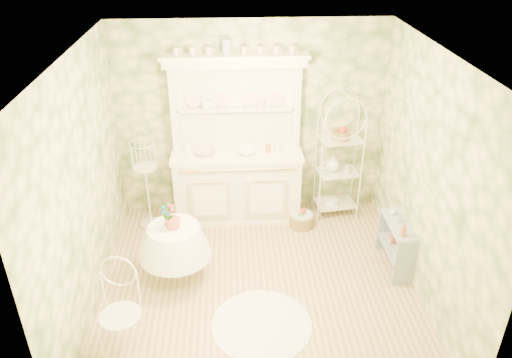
{
  "coord_description": "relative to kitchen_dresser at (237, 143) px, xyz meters",
  "views": [
    {
      "loc": [
        -0.29,
        -4.51,
        3.89
      ],
      "look_at": [
        0.0,
        0.5,
        1.15
      ],
      "focal_mm": 35.0,
      "sensor_mm": 36.0,
      "label": 1
    }
  ],
  "objects": [
    {
      "name": "birdcage_stand",
      "position": [
        -1.21,
        -0.17,
        -0.43
      ],
      "size": [
        0.35,
        0.35,
        1.42
      ],
      "primitive_type": "cube",
      "rotation": [
        0.0,
        0.0,
        0.03
      ],
      "color": "white",
      "rests_on": "floor"
    },
    {
      "name": "round_table",
      "position": [
        -0.75,
        -1.31,
        -0.76
      ],
      "size": [
        0.84,
        0.84,
        0.78
      ],
      "primitive_type": "cylinder",
      "rotation": [
        0.0,
        0.0,
        0.21
      ],
      "color": "white",
      "rests_on": "floor"
    },
    {
      "name": "bowl_white",
      "position": [
        0.14,
        -0.06,
        -0.13
      ],
      "size": [
        0.33,
        0.33,
        0.08
      ],
      "primitive_type": "imported",
      "rotation": [
        0.0,
        0.0,
        -0.33
      ],
      "color": "white",
      "rests_on": "kitchen_dresser"
    },
    {
      "name": "cafe_chair",
      "position": [
        -1.18,
        -2.4,
        -0.75
      ],
      "size": [
        0.41,
        0.41,
        0.79
      ],
      "primitive_type": "cube",
      "rotation": [
        0.0,
        0.0,
        -0.15
      ],
      "color": "white",
      "rests_on": "floor"
    },
    {
      "name": "bottle_blue",
      "position": [
        1.88,
        -1.19,
        -0.49
      ],
      "size": [
        0.06,
        0.06,
        0.12
      ],
      "primitive_type": "imported",
      "rotation": [
        0.0,
        0.0,
        -0.2
      ],
      "color": "#7EA3C1",
      "rests_on": "side_shelf"
    },
    {
      "name": "floor",
      "position": [
        0.2,
        -1.52,
        -1.15
      ],
      "size": [
        3.6,
        3.6,
        0.0
      ],
      "primitive_type": "plane",
      "color": "tan",
      "rests_on": "ground"
    },
    {
      "name": "wall_back",
      "position": [
        0.2,
        0.28,
        0.21
      ],
      "size": [
        3.6,
        3.6,
        0.0
      ],
      "primitive_type": "plane",
      "color": "beige",
      "rests_on": "floor"
    },
    {
      "name": "floor_basket",
      "position": [
        0.87,
        -0.31,
        -1.04
      ],
      "size": [
        0.34,
        0.34,
        0.2
      ],
      "primitive_type": "cylinder",
      "rotation": [
        0.0,
        0.0,
        0.07
      ],
      "color": "olive",
      "rests_on": "floor"
    },
    {
      "name": "bowl_floral",
      "position": [
        -0.41,
        -0.04,
        -0.13
      ],
      "size": [
        0.29,
        0.29,
        0.07
      ],
      "primitive_type": "imported",
      "rotation": [
        0.0,
        0.0,
        0.07
      ],
      "color": "white",
      "rests_on": "kitchen_dresser"
    },
    {
      "name": "wall_front",
      "position": [
        0.2,
        -3.32,
        0.21
      ],
      "size": [
        3.6,
        3.6,
        0.0
      ],
      "primitive_type": "plane",
      "color": "beige",
      "rests_on": "floor"
    },
    {
      "name": "bottle_amber",
      "position": [
        1.84,
        -1.48,
        -0.46
      ],
      "size": [
        0.08,
        0.08,
        0.17
      ],
      "primitive_type": "imported",
      "rotation": [
        0.0,
        0.0,
        -0.16
      ],
      "color": "#AE5734",
      "rests_on": "side_shelf"
    },
    {
      "name": "ceiling",
      "position": [
        0.2,
        -1.52,
        1.56
      ],
      "size": [
        3.6,
        3.6,
        0.0
      ],
      "primitive_type": "plane",
      "color": "white",
      "rests_on": "floor"
    },
    {
      "name": "potted_geranium",
      "position": [
        -0.8,
        -1.33,
        -0.3
      ],
      "size": [
        0.19,
        0.15,
        0.31
      ],
      "primitive_type": "imported",
      "rotation": [
        0.0,
        0.0,
        -0.26
      ],
      "color": "#3F7238",
      "rests_on": "round_table"
    },
    {
      "name": "lace_rug",
      "position": [
        0.2,
        -2.14,
        -1.14
      ],
      "size": [
        1.14,
        1.14,
        0.01
      ],
      "primitive_type": "cylinder",
      "rotation": [
        0.0,
        0.0,
        -0.06
      ],
      "color": "white",
      "rests_on": "floor"
    },
    {
      "name": "bottle_glass",
      "position": [
        1.87,
        -1.02,
        -0.5
      ],
      "size": [
        0.07,
        0.07,
        0.09
      ],
      "primitive_type": "imported",
      "rotation": [
        0.0,
        0.0,
        -0.01
      ],
      "color": "silver",
      "rests_on": "side_shelf"
    },
    {
      "name": "side_shelf",
      "position": [
        1.88,
        -1.24,
        -0.85
      ],
      "size": [
        0.3,
        0.7,
        0.58
      ],
      "primitive_type": "cube",
      "rotation": [
        0.0,
        0.0,
        -0.07
      ],
      "color": "#8595A3",
      "rests_on": "floor"
    },
    {
      "name": "cup_right",
      "position": [
        0.33,
        0.14,
        0.47
      ],
      "size": [
        0.13,
        0.13,
        0.1
      ],
      "primitive_type": "imported",
      "rotation": [
        0.0,
        0.0,
        0.31
      ],
      "color": "white",
      "rests_on": "kitchen_dresser"
    },
    {
      "name": "wall_right",
      "position": [
        2.0,
        -1.52,
        0.21
      ],
      "size": [
        3.6,
        3.6,
        0.0
      ],
      "primitive_type": "plane",
      "color": "beige",
      "rests_on": "floor"
    },
    {
      "name": "cup_left",
      "position": [
        -0.38,
        0.16,
        0.47
      ],
      "size": [
        0.15,
        0.15,
        0.11
      ],
      "primitive_type": "imported",
      "rotation": [
        0.0,
        0.0,
        0.12
      ],
      "color": "white",
      "rests_on": "kitchen_dresser"
    },
    {
      "name": "kitchen_dresser",
      "position": [
        0.0,
        0.0,
        0.0
      ],
      "size": [
        1.87,
        0.61,
        2.29
      ],
      "primitive_type": "cube",
      "color": "white",
      "rests_on": "floor"
    },
    {
      "name": "bakers_rack",
      "position": [
        1.4,
        0.03,
        -0.29
      ],
      "size": [
        0.57,
        0.45,
        1.7
      ],
      "primitive_type": "cube",
      "rotation": [
        0.0,
        0.0,
        0.13
      ],
      "color": "white",
      "rests_on": "floor"
    },
    {
      "name": "wall_left",
      "position": [
        -1.6,
        -1.52,
        0.21
      ],
      "size": [
        3.6,
        3.6,
        0.0
      ],
      "primitive_type": "plane",
      "color": "beige",
      "rests_on": "floor"
    }
  ]
}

